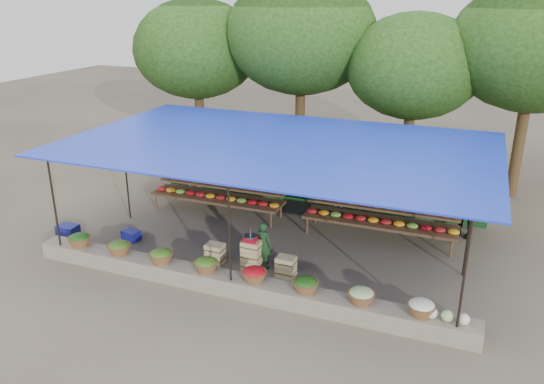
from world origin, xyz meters
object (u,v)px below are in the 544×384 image
at_px(weighing_scale, 251,238).
at_px(blue_crate_front, 68,231).
at_px(crate_counter, 250,258).
at_px(vendor_seated, 263,245).
at_px(blue_crate_back, 131,235).

distance_m(weighing_scale, blue_crate_front, 5.58).
distance_m(crate_counter, vendor_seated, 0.45).
distance_m(crate_counter, weighing_scale, 0.54).
height_order(vendor_seated, blue_crate_back, vendor_seated).
xyz_separation_m(weighing_scale, blue_crate_back, (-3.76, 0.32, -0.71)).
xyz_separation_m(crate_counter, vendor_seated, (0.26, 0.21, 0.30)).
distance_m(weighing_scale, blue_crate_back, 3.84).
bearing_deg(crate_counter, vendor_seated, 38.65).
xyz_separation_m(crate_counter, blue_crate_front, (-5.53, -0.13, -0.14)).
bearing_deg(blue_crate_back, crate_counter, 6.26).
bearing_deg(crate_counter, blue_crate_front, -178.66).
xyz_separation_m(weighing_scale, vendor_seated, (0.25, 0.21, -0.24)).
xyz_separation_m(blue_crate_front, blue_crate_back, (1.78, 0.45, -0.03)).
xyz_separation_m(vendor_seated, blue_crate_back, (-4.01, 0.11, -0.48)).
bearing_deg(blue_crate_front, blue_crate_back, 13.36).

